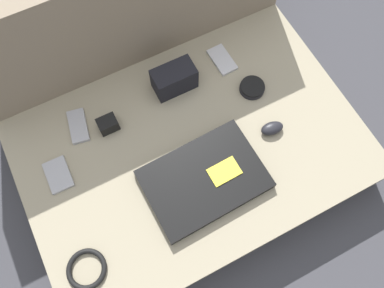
% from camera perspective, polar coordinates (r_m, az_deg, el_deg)
% --- Properties ---
extents(ground_plane, '(8.00, 8.00, 0.00)m').
position_cam_1_polar(ground_plane, '(1.29, 0.00, -2.79)').
color(ground_plane, '#38383D').
extents(couch_seat, '(1.04, 0.70, 0.15)m').
position_cam_1_polar(couch_seat, '(1.22, 0.00, -1.65)').
color(couch_seat, gray).
rests_on(couch_seat, ground_plane).
extents(couch_backrest, '(1.04, 0.20, 0.53)m').
position_cam_1_polar(couch_backrest, '(1.28, -9.85, 18.66)').
color(couch_backrest, '#7F705B').
rests_on(couch_backrest, ground_plane).
extents(laptop, '(0.35, 0.25, 0.03)m').
position_cam_1_polar(laptop, '(1.10, 1.90, -5.36)').
color(laptop, black).
rests_on(laptop, couch_seat).
extents(computer_mouse, '(0.08, 0.05, 0.03)m').
position_cam_1_polar(computer_mouse, '(1.18, 12.11, 2.35)').
color(computer_mouse, black).
rests_on(computer_mouse, couch_seat).
extents(speaker_puck, '(0.08, 0.08, 0.02)m').
position_cam_1_polar(speaker_puck, '(1.24, 9.15, 8.48)').
color(speaker_puck, black).
rests_on(speaker_puck, couch_seat).
extents(phone_silver, '(0.06, 0.11, 0.01)m').
position_cam_1_polar(phone_silver, '(1.29, 4.60, 12.67)').
color(phone_silver, '#B7B7BC').
rests_on(phone_silver, couch_seat).
extents(phone_black, '(0.07, 0.10, 0.01)m').
position_cam_1_polar(phone_black, '(1.18, -19.70, -4.45)').
color(phone_black, '#99999E').
rests_on(phone_black, couch_seat).
extents(phone_small, '(0.07, 0.12, 0.01)m').
position_cam_1_polar(phone_small, '(1.22, -16.95, 2.63)').
color(phone_small, '#99999E').
rests_on(phone_small, couch_seat).
extents(camera_pouch, '(0.14, 0.08, 0.09)m').
position_cam_1_polar(camera_pouch, '(1.20, -2.74, 9.87)').
color(camera_pouch, black).
rests_on(camera_pouch, couch_seat).
extents(charger_brick, '(0.06, 0.05, 0.04)m').
position_cam_1_polar(charger_brick, '(1.18, -12.68, 2.95)').
color(charger_brick, black).
rests_on(charger_brick, couch_seat).
extents(cable_coil, '(0.11, 0.11, 0.01)m').
position_cam_1_polar(cable_coil, '(1.10, -15.77, -17.89)').
color(cable_coil, black).
rests_on(cable_coil, couch_seat).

